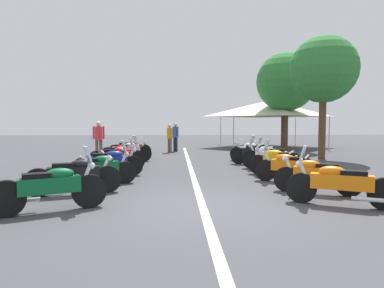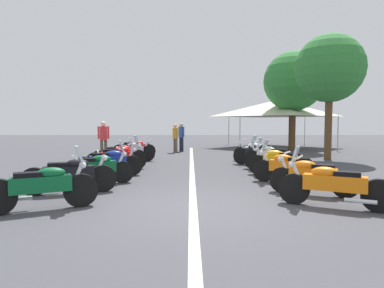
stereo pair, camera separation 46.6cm
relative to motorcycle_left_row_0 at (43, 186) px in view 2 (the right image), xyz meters
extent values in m
plane|color=#424247|center=(0.23, -2.85, -0.47)|extent=(80.00, 80.00, 0.00)
cube|color=beige|center=(5.43, -2.85, -0.47)|extent=(21.36, 0.16, 0.01)
cylinder|color=black|center=(0.29, -0.62, -0.14)|extent=(0.41, 0.66, 0.66)
cube|color=#0C592D|center=(-0.02, 0.03, 0.04)|extent=(0.72, 1.10, 0.30)
ellipsoid|color=#0C592D|center=(0.06, -0.14, 0.24)|extent=(0.46, 0.58, 0.22)
cube|color=black|center=(-0.11, 0.22, 0.22)|extent=(0.44, 0.55, 0.12)
cylinder|color=silver|center=(0.27, -0.56, 0.16)|extent=(0.19, 0.29, 0.58)
cylinder|color=silver|center=(0.25, -0.53, 0.52)|extent=(0.58, 0.30, 0.04)
sphere|color=silver|center=(0.32, -0.66, 0.36)|extent=(0.14, 0.14, 0.14)
cylinder|color=silver|center=(-0.04, 0.49, -0.24)|extent=(0.31, 0.53, 0.08)
cube|color=silver|center=(0.29, -0.60, 0.59)|extent=(0.38, 0.27, 0.32)
cylinder|color=black|center=(1.75, -0.68, -0.15)|extent=(0.32, 0.66, 0.65)
cylinder|color=black|center=(1.31, 0.78, -0.15)|extent=(0.32, 0.66, 0.65)
cube|color=black|center=(1.53, 0.05, 0.03)|extent=(0.60, 1.19, 0.30)
ellipsoid|color=black|center=(1.58, -0.12, 0.23)|extent=(0.40, 0.57, 0.22)
cube|color=black|center=(1.47, 0.26, 0.21)|extent=(0.39, 0.53, 0.12)
cylinder|color=silver|center=(1.73, -0.62, 0.15)|extent=(0.15, 0.30, 0.58)
cylinder|color=silver|center=(1.72, -0.58, 0.51)|extent=(0.61, 0.22, 0.04)
sphere|color=silver|center=(1.76, -0.73, 0.35)|extent=(0.14, 0.14, 0.14)
cylinder|color=silver|center=(1.57, 0.54, -0.25)|extent=(0.24, 0.55, 0.08)
cylinder|color=black|center=(2.96, -0.91, -0.17)|extent=(0.33, 0.62, 0.61)
cylinder|color=black|center=(2.47, 0.50, -0.17)|extent=(0.33, 0.62, 0.61)
cube|color=#0C592D|center=(2.71, -0.21, 0.01)|extent=(0.64, 1.16, 0.30)
ellipsoid|color=#0C592D|center=(2.77, -0.38, 0.21)|extent=(0.42, 0.58, 0.22)
cube|color=black|center=(2.64, 0.00, 0.19)|extent=(0.40, 0.54, 0.12)
cylinder|color=silver|center=(2.94, -0.86, 0.13)|extent=(0.16, 0.30, 0.58)
cylinder|color=silver|center=(2.93, -0.82, 0.49)|extent=(0.60, 0.24, 0.04)
sphere|color=silver|center=(2.97, -0.96, 0.33)|extent=(0.14, 0.14, 0.14)
cylinder|color=silver|center=(2.74, 0.27, -0.26)|extent=(0.26, 0.55, 0.08)
cube|color=silver|center=(2.95, -0.89, 0.56)|extent=(0.38, 0.23, 0.32)
cylinder|color=black|center=(4.30, -0.95, -0.16)|extent=(0.30, 0.65, 0.64)
cylinder|color=black|center=(3.91, 0.48, -0.16)|extent=(0.30, 0.65, 0.64)
cube|color=navy|center=(4.11, -0.23, 0.02)|extent=(0.56, 1.16, 0.30)
ellipsoid|color=navy|center=(4.15, -0.41, 0.22)|extent=(0.39, 0.57, 0.22)
cube|color=black|center=(4.05, -0.02, 0.20)|extent=(0.38, 0.53, 0.12)
cylinder|color=silver|center=(4.28, -0.89, 0.14)|extent=(0.14, 0.30, 0.58)
cylinder|color=silver|center=(4.27, -0.85, 0.50)|extent=(0.61, 0.20, 0.04)
sphere|color=silver|center=(4.31, -1.00, 0.34)|extent=(0.14, 0.14, 0.14)
cylinder|color=silver|center=(4.16, 0.24, -0.25)|extent=(0.22, 0.55, 0.08)
cube|color=silver|center=(4.29, -0.93, 0.57)|extent=(0.38, 0.21, 0.32)
cylinder|color=black|center=(5.77, -0.88, -0.14)|extent=(0.41, 0.66, 0.67)
cylinder|color=black|center=(5.15, 0.46, -0.14)|extent=(0.41, 0.66, 0.67)
cube|color=red|center=(5.46, -0.21, 0.04)|extent=(0.73, 1.13, 0.30)
ellipsoid|color=red|center=(5.53, -0.37, 0.24)|extent=(0.46, 0.58, 0.22)
cube|color=black|center=(5.37, -0.01, 0.22)|extent=(0.44, 0.54, 0.12)
cylinder|color=silver|center=(5.74, -0.82, 0.16)|extent=(0.19, 0.29, 0.58)
cylinder|color=silver|center=(5.73, -0.78, 0.52)|extent=(0.58, 0.30, 0.04)
sphere|color=silver|center=(5.79, -0.92, 0.36)|extent=(0.14, 0.14, 0.14)
cylinder|color=silver|center=(5.43, 0.27, -0.24)|extent=(0.31, 0.53, 0.08)
cube|color=silver|center=(5.76, -0.86, 0.59)|extent=(0.38, 0.26, 0.32)
cylinder|color=black|center=(6.90, -0.75, -0.17)|extent=(0.29, 0.63, 0.61)
cylinder|color=black|center=(6.54, 0.72, -0.17)|extent=(0.29, 0.63, 0.61)
cube|color=red|center=(6.72, -0.01, 0.01)|extent=(0.55, 1.18, 0.30)
ellipsoid|color=red|center=(6.76, -0.19, 0.21)|extent=(0.38, 0.57, 0.22)
cube|color=black|center=(6.67, 0.20, 0.19)|extent=(0.37, 0.53, 0.12)
cylinder|color=silver|center=(6.89, -0.69, 0.13)|extent=(0.14, 0.30, 0.58)
cylinder|color=silver|center=(6.88, -0.65, 0.49)|extent=(0.61, 0.19, 0.04)
sphere|color=silver|center=(6.92, -0.79, 0.33)|extent=(0.14, 0.14, 0.14)
cylinder|color=silver|center=(6.78, 0.47, -0.26)|extent=(0.21, 0.55, 0.08)
cylinder|color=black|center=(8.25, -0.92, -0.14)|extent=(0.33, 0.68, 0.67)
cylinder|color=black|center=(7.81, 0.51, -0.14)|extent=(0.33, 0.68, 0.67)
cube|color=silver|center=(8.03, -0.21, 0.04)|extent=(0.60, 1.17, 0.30)
ellipsoid|color=silver|center=(8.08, -0.38, 0.24)|extent=(0.40, 0.57, 0.22)
cube|color=black|center=(7.97, 0.00, 0.22)|extent=(0.39, 0.53, 0.12)
cylinder|color=silver|center=(8.23, -0.86, 0.16)|extent=(0.15, 0.30, 0.58)
cylinder|color=silver|center=(8.22, -0.83, 0.52)|extent=(0.60, 0.22, 0.04)
sphere|color=silver|center=(8.26, -0.97, 0.36)|extent=(0.14, 0.14, 0.14)
cylinder|color=silver|center=(8.07, 0.27, -0.24)|extent=(0.24, 0.55, 0.08)
cylinder|color=black|center=(9.73, -0.80, -0.14)|extent=(0.32, 0.67, 0.66)
cylinder|color=black|center=(9.34, 0.52, -0.14)|extent=(0.32, 0.67, 0.66)
cube|color=red|center=(9.54, -0.14, 0.04)|extent=(0.56, 1.08, 0.30)
ellipsoid|color=red|center=(9.59, -0.31, 0.24)|extent=(0.39, 0.57, 0.22)
cube|color=black|center=(9.48, 0.07, 0.22)|extent=(0.38, 0.53, 0.12)
cylinder|color=silver|center=(9.71, -0.74, 0.16)|extent=(0.15, 0.30, 0.58)
cylinder|color=silver|center=(9.70, -0.70, 0.52)|extent=(0.61, 0.21, 0.04)
sphere|color=silver|center=(9.74, -0.85, 0.36)|extent=(0.14, 0.14, 0.14)
cylinder|color=silver|center=(9.59, 0.31, -0.24)|extent=(0.23, 0.55, 0.08)
cylinder|color=black|center=(0.52, -4.94, -0.16)|extent=(0.41, 0.62, 0.63)
cylinder|color=black|center=(-0.16, -6.31, -0.16)|extent=(0.41, 0.62, 0.63)
cube|color=orange|center=(0.18, -5.63, 0.02)|extent=(0.77, 1.17, 0.30)
ellipsoid|color=orange|center=(0.26, -5.46, 0.22)|extent=(0.46, 0.58, 0.22)
cube|color=black|center=(0.08, -5.82, 0.20)|extent=(0.45, 0.55, 0.12)
cylinder|color=silver|center=(0.49, -5.00, 0.14)|extent=(0.19, 0.29, 0.58)
cylinder|color=silver|center=(0.47, -5.03, 0.50)|extent=(0.57, 0.31, 0.04)
sphere|color=silver|center=(0.54, -4.90, 0.34)|extent=(0.14, 0.14, 0.14)
cylinder|color=silver|center=(-0.19, -5.96, -0.25)|extent=(0.32, 0.53, 0.08)
cube|color=silver|center=(0.51, -4.96, 0.57)|extent=(0.38, 0.27, 0.32)
cylinder|color=black|center=(1.67, -5.01, -0.17)|extent=(0.40, 0.60, 0.61)
cylinder|color=black|center=(1.05, -6.24, -0.17)|extent=(0.40, 0.60, 0.61)
cube|color=orange|center=(1.36, -5.63, 0.01)|extent=(0.72, 1.06, 0.30)
ellipsoid|color=orange|center=(1.44, -5.47, 0.21)|extent=(0.47, 0.58, 0.22)
cube|color=black|center=(1.26, -5.82, 0.19)|extent=(0.45, 0.55, 0.12)
cylinder|color=silver|center=(1.65, -5.07, 0.13)|extent=(0.19, 0.29, 0.58)
cylinder|color=silver|center=(1.63, -5.10, 0.49)|extent=(0.57, 0.32, 0.04)
sphere|color=silver|center=(1.70, -4.97, 0.33)|extent=(0.14, 0.14, 0.14)
cylinder|color=silver|center=(1.01, -5.92, -0.26)|extent=(0.32, 0.53, 0.08)
cylinder|color=black|center=(3.18, -4.91, -0.17)|extent=(0.42, 0.61, 0.62)
cylinder|color=black|center=(2.51, -6.15, -0.17)|extent=(0.42, 0.61, 0.62)
cube|color=orange|center=(2.84, -5.53, 0.01)|extent=(0.76, 1.08, 0.30)
ellipsoid|color=orange|center=(2.93, -5.37, 0.21)|extent=(0.48, 0.58, 0.22)
cube|color=black|center=(2.74, -5.72, 0.19)|extent=(0.46, 0.55, 0.12)
cylinder|color=silver|center=(3.15, -4.96, 0.13)|extent=(0.20, 0.29, 0.58)
cylinder|color=silver|center=(3.13, -4.99, 0.49)|extent=(0.56, 0.33, 0.04)
sphere|color=silver|center=(3.20, -4.86, 0.33)|extent=(0.14, 0.14, 0.14)
cylinder|color=silver|center=(2.48, -5.81, -0.26)|extent=(0.33, 0.52, 0.08)
cube|color=silver|center=(3.17, -4.92, 0.56)|extent=(0.37, 0.28, 0.32)
cylinder|color=black|center=(4.46, -5.00, -0.16)|extent=(0.38, 0.64, 0.64)
cylinder|color=black|center=(3.93, -6.27, -0.16)|extent=(0.38, 0.64, 0.64)
cube|color=#EAB214|center=(4.19, -5.64, 0.02)|extent=(0.66, 1.07, 0.30)
ellipsoid|color=#EAB214|center=(4.26, -5.47, 0.22)|extent=(0.44, 0.58, 0.22)
cube|color=black|center=(4.11, -5.84, 0.20)|extent=(0.43, 0.54, 0.12)
cylinder|color=silver|center=(4.44, -5.06, 0.14)|extent=(0.18, 0.29, 0.58)
cylinder|color=silver|center=(4.42, -5.09, 0.50)|extent=(0.59, 0.28, 0.04)
sphere|color=silver|center=(4.48, -4.96, 0.34)|extent=(0.14, 0.14, 0.14)
cylinder|color=silver|center=(3.87, -5.95, -0.25)|extent=(0.29, 0.54, 0.08)
cube|color=silver|center=(4.45, -5.02, 0.57)|extent=(0.38, 0.25, 0.32)
cylinder|color=black|center=(5.79, -5.07, -0.14)|extent=(0.43, 0.67, 0.68)
cylinder|color=black|center=(5.16, -6.35, -0.14)|extent=(0.43, 0.67, 0.68)
cube|color=white|center=(5.48, -5.71, 0.04)|extent=(0.73, 1.09, 0.30)
ellipsoid|color=white|center=(5.56, -5.55, 0.24)|extent=(0.46, 0.58, 0.22)
cube|color=black|center=(5.38, -5.91, 0.22)|extent=(0.45, 0.55, 0.12)
cylinder|color=silver|center=(5.77, -5.13, 0.16)|extent=(0.19, 0.29, 0.58)
cylinder|color=silver|center=(5.75, -5.16, 0.52)|extent=(0.57, 0.31, 0.04)
sphere|color=silver|center=(5.81, -5.03, 0.36)|extent=(0.14, 0.14, 0.14)
cylinder|color=silver|center=(5.13, -6.01, -0.24)|extent=(0.32, 0.53, 0.08)
cube|color=silver|center=(5.78, -5.09, 0.59)|extent=(0.38, 0.27, 0.32)
cylinder|color=black|center=(7.15, -4.87, -0.14)|extent=(0.43, 0.66, 0.67)
cylinder|color=black|center=(6.50, -6.13, -0.14)|extent=(0.43, 0.66, 0.67)
cube|color=black|center=(6.82, -5.50, 0.04)|extent=(0.74, 1.09, 0.30)
ellipsoid|color=black|center=(6.90, -5.34, 0.24)|extent=(0.47, 0.58, 0.22)
cube|color=black|center=(6.72, -5.69, 0.22)|extent=(0.45, 0.55, 0.12)
cylinder|color=silver|center=(7.12, -4.92, 0.16)|extent=(0.19, 0.29, 0.58)
cylinder|color=silver|center=(7.10, -4.96, 0.52)|extent=(0.57, 0.32, 0.04)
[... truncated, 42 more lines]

